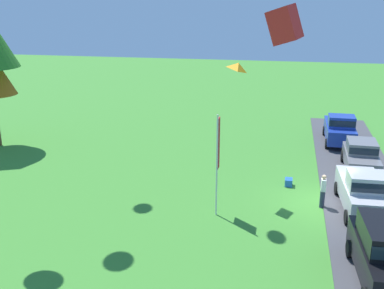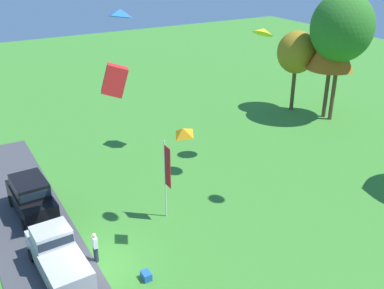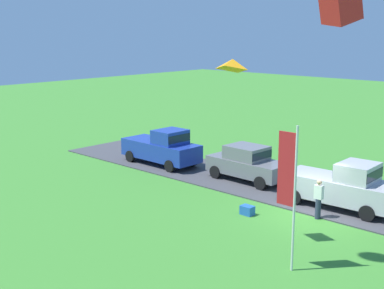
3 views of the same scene
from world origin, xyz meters
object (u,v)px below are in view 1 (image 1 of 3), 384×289
object	(u,v)px
flag_banner	(218,151)
car_pickup_mid_row	(340,129)
car_sedan_far_end	(361,155)
kite_box_mid_center	(285,25)
person_watching_sky	(323,191)
kite_diamond_topmost	(239,67)
car_pickup_by_flagpole	(364,191)
cooler_box	(289,182)

from	to	relation	value
flag_banner	car_pickup_mid_row	bearing A→B (deg)	-27.55
car_sedan_far_end	kite_box_mid_center	world-z (taller)	kite_box_mid_center
person_watching_sky	flag_banner	xyz separation A→B (m)	(-1.68, 4.97, 2.22)
car_sedan_far_end	person_watching_sky	distance (m)	6.17
kite_diamond_topmost	kite_box_mid_center	bearing A→B (deg)	-142.86
car_pickup_mid_row	car_pickup_by_flagpole	bearing A→B (deg)	-179.70
person_watching_sky	kite_box_mid_center	world-z (taller)	kite_box_mid_center
car_pickup_mid_row	kite_box_mid_center	xyz separation A→B (m)	(-12.97, 4.08, 7.67)
car_pickup_mid_row	cooler_box	world-z (taller)	car_pickup_mid_row
person_watching_sky	kite_diamond_topmost	distance (m)	7.37
flag_banner	car_sedan_far_end	bearing A→B (deg)	-45.55
car_pickup_by_flagpole	car_sedan_far_end	bearing A→B (deg)	-6.30
car_sedan_far_end	flag_banner	bearing A→B (deg)	134.45
cooler_box	kite_diamond_topmost	world-z (taller)	kite_diamond_topmost
car_sedan_far_end	kite_diamond_topmost	bearing A→B (deg)	122.86
car_pickup_by_flagpole	flag_banner	size ratio (longest dim) A/B	1.04
person_watching_sky	cooler_box	size ratio (longest dim) A/B	3.05
car_pickup_by_flagpole	car_sedan_far_end	distance (m)	5.84
car_sedan_far_end	flag_banner	world-z (taller)	flag_banner
kite_diamond_topmost	person_watching_sky	bearing A→B (deg)	-104.60
flag_banner	kite_box_mid_center	bearing A→B (deg)	-90.33
car_sedan_far_end	person_watching_sky	world-z (taller)	car_sedan_far_end
car_sedan_far_end	flag_banner	xyz separation A→B (m)	(-7.32, 7.46, 2.06)
car_pickup_by_flagpole	flag_banner	distance (m)	7.26
cooler_box	kite_diamond_topmost	xyz separation A→B (m)	(-1.32, 2.81, 6.44)
person_watching_sky	cooler_box	distance (m)	3.05
car_pickup_mid_row	kite_diamond_topmost	bearing A→B (deg)	148.35
car_pickup_mid_row	kite_box_mid_center	world-z (taller)	kite_box_mid_center
car_pickup_by_flagpole	kite_diamond_topmost	world-z (taller)	kite_diamond_topmost
car_sedan_far_end	cooler_box	xyz separation A→B (m)	(-3.16, 4.13, -0.84)
person_watching_sky	kite_diamond_topmost	size ratio (longest dim) A/B	1.88
car_sedan_far_end	kite_box_mid_center	size ratio (longest dim) A/B	3.16
car_sedan_far_end	kite_diamond_topmost	xyz separation A→B (m)	(-4.48, 6.94, 5.60)
kite_diamond_topmost	flag_banner	bearing A→B (deg)	169.59
flag_banner	car_pickup_by_flagpole	bearing A→B (deg)	-77.53
kite_box_mid_center	car_pickup_by_flagpole	bearing A→B (deg)	-69.79
car_pickup_by_flagpole	kite_box_mid_center	xyz separation A→B (m)	(-1.52, 4.14, 7.67)
cooler_box	kite_box_mid_center	distance (m)	9.56
kite_diamond_topmost	car_sedan_far_end	bearing A→B (deg)	-57.14
person_watching_sky	flag_banner	bearing A→B (deg)	108.66
car_pickup_mid_row	cooler_box	xyz separation A→B (m)	(-8.79, 3.42, -0.91)
car_pickup_by_flagpole	flag_banner	world-z (taller)	flag_banner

